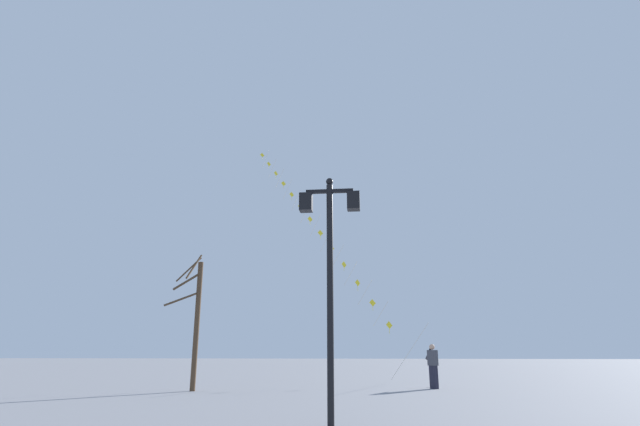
# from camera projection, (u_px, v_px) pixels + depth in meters

# --- Properties ---
(ground_plane) EXTENTS (160.00, 160.00, 0.00)m
(ground_plane) POSITION_uv_depth(u_px,v_px,m) (401.00, 386.00, 21.00)
(ground_plane) COLOR gray
(twin_lantern_lamp_post) EXTENTS (1.34, 0.28, 5.19)m
(twin_lantern_lamp_post) POSITION_uv_depth(u_px,v_px,m) (330.00, 248.00, 10.54)
(twin_lantern_lamp_post) COLOR black
(twin_lantern_lamp_post) RESTS_ON ground_plane
(kite_train) EXTENTS (10.77, 13.09, 16.40)m
(kite_train) POSITION_uv_depth(u_px,v_px,m) (318.00, 229.00, 29.64)
(kite_train) COLOR brown
(kite_train) RESTS_ON ground_plane
(kite_flyer) EXTENTS (0.48, 0.59, 1.71)m
(kite_flyer) POSITION_uv_depth(u_px,v_px,m) (433.00, 365.00, 19.48)
(kite_flyer) COLOR #1E1E2D
(kite_flyer) RESTS_ON ground_plane
(bare_tree) EXTENTS (1.08, 1.16, 5.16)m
(bare_tree) POSITION_uv_depth(u_px,v_px,m) (196.00, 319.00, 18.81)
(bare_tree) COLOR #4C3826
(bare_tree) RESTS_ON ground_plane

